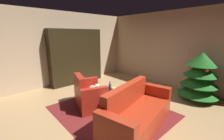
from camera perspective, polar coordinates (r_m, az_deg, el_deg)
ground_plane at (r=3.98m, az=0.35°, el=-14.66°), size 6.75×6.75×0.00m
wall_back at (r=5.83m, az=21.73°, el=7.46°), size 5.70×0.06×2.70m
wall_left at (r=5.93m, az=-18.46°, el=7.81°), size 0.06×5.74×2.70m
area_rug at (r=3.85m, az=-0.36°, el=-15.62°), size 2.70×2.33×0.01m
bookshelf_unit at (r=5.96m, az=-12.48°, el=4.97°), size 0.38×2.08×2.08m
armchair_red at (r=4.01m, az=-8.88°, el=-9.68°), size 1.16×0.95×0.88m
couch_red at (r=3.21m, az=9.57°, el=-16.16°), size 1.15×2.04×0.88m
coffee_table at (r=3.65m, az=1.20°, el=-10.25°), size 0.66×0.66×0.46m
book_stack_on_table at (r=3.67m, az=1.28°, el=-8.08°), size 0.22×0.15×0.14m
bottle_on_table at (r=3.70m, az=-0.81°, el=-7.08°), size 0.06×0.06×0.30m
decorated_tree at (r=4.91m, az=30.75°, el=-2.19°), size 1.10×1.10×1.41m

